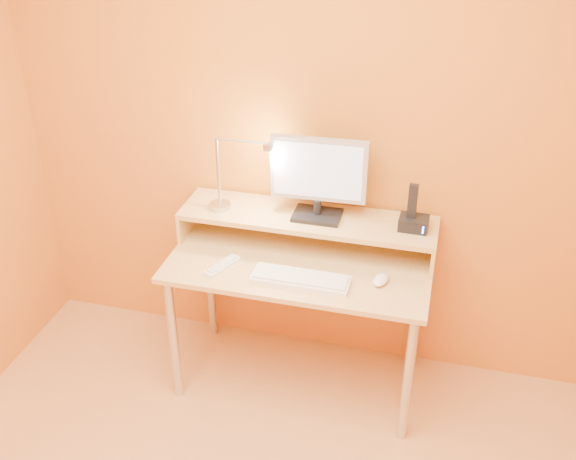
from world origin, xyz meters
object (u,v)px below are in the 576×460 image
(monitor_panel, at_px, (319,169))
(phone_dock, at_px, (414,223))
(lamp_base, at_px, (220,206))
(remote_control, at_px, (222,266))
(mouse, at_px, (381,280))
(keyboard, at_px, (301,280))

(monitor_panel, relative_size, phone_dock, 3.35)
(lamp_base, relative_size, remote_control, 0.51)
(lamp_base, height_order, mouse, lamp_base)
(remote_control, bearing_deg, keyboard, 20.07)
(lamp_base, bearing_deg, mouse, -13.95)
(mouse, bearing_deg, phone_dock, 81.18)
(phone_dock, bearing_deg, remote_control, -158.99)
(monitor_panel, bearing_deg, lamp_base, -177.48)
(remote_control, bearing_deg, phone_dock, 42.35)
(keyboard, distance_m, remote_control, 0.37)
(mouse, bearing_deg, monitor_panel, 160.48)
(lamp_base, xyz_separation_m, phone_dock, (0.91, 0.03, 0.02))
(monitor_panel, relative_size, keyboard, 1.01)
(keyboard, relative_size, remote_control, 2.21)
(phone_dock, distance_m, mouse, 0.30)
(monitor_panel, relative_size, remote_control, 2.23)
(keyboard, height_order, remote_control, keyboard)
(lamp_base, bearing_deg, phone_dock, 1.90)
(remote_control, bearing_deg, monitor_panel, 61.49)
(lamp_base, height_order, remote_control, lamp_base)
(phone_dock, distance_m, remote_control, 0.88)
(remote_control, bearing_deg, mouse, 27.59)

